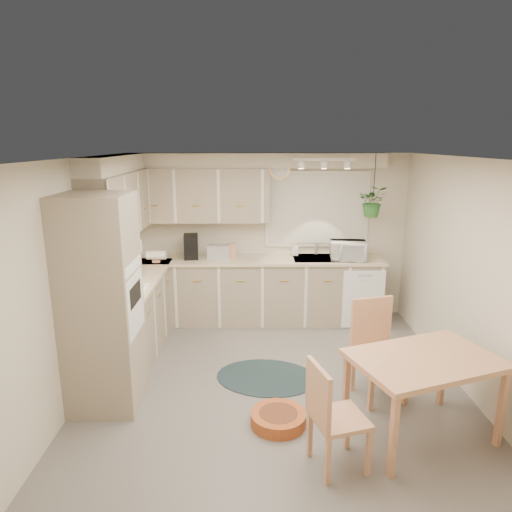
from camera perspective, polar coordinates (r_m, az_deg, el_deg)
name	(u,v)px	position (r m, az deg, el deg)	size (l,w,h in m)	color
floor	(274,383)	(5.16, 2.30, -15.53)	(4.20, 4.20, 0.00)	#656159
ceiling	(277,158)	(4.49, 2.60, 12.14)	(4.20, 4.20, 0.00)	silver
wall_back	(269,236)	(6.72, 1.58, 2.50)	(4.00, 0.04, 2.40)	beige
wall_front	(293,382)	(2.75, 4.62, -15.43)	(4.00, 0.04, 2.40)	beige
wall_left	(80,278)	(5.01, -21.10, -2.55)	(0.04, 4.20, 2.40)	beige
wall_right	(469,277)	(5.19, 25.12, -2.39)	(0.04, 4.20, 2.40)	beige
base_cab_left	(136,315)	(5.94, -14.81, -7.12)	(0.60, 1.85, 0.90)	tan
base_cab_back	(255,291)	(6.63, -0.11, -4.40)	(3.60, 0.60, 0.90)	tan
counter_left	(134,279)	(5.79, -15.00, -2.77)	(0.64, 1.89, 0.04)	beige
counter_back	(255,260)	(6.48, -0.11, -0.48)	(3.64, 0.64, 0.04)	beige
oven_stack	(102,304)	(4.61, -18.75, -5.72)	(0.65, 0.65, 2.10)	tan
wall_oven_face	(135,304)	(4.52, -14.87, -5.83)	(0.02, 0.56, 0.58)	silver
upper_cab_left	(121,204)	(5.76, -16.58, 6.26)	(0.35, 2.00, 0.75)	tan
upper_cab_back	(198,195)	(6.49, -7.26, 7.56)	(2.00, 0.35, 0.75)	tan
soffit_left	(115,164)	(5.72, -17.16, 10.96)	(0.30, 2.00, 0.20)	beige
soffit_back	(255,160)	(6.44, -0.13, 11.86)	(3.60, 0.30, 0.20)	beige
cooktop	(122,292)	(5.25, -16.45, -4.33)	(0.52, 0.58, 0.02)	silver
range_hood	(117,252)	(5.13, -17.02, 0.50)	(0.40, 0.60, 0.14)	silver
window_blinds	(317,209)	(6.69, 7.65, 5.79)	(1.40, 0.02, 1.00)	beige
window_frame	(317,209)	(6.70, 7.64, 5.80)	(1.50, 0.02, 1.10)	beige
sink	(318,261)	(6.56, 7.77, -0.61)	(0.70, 0.48, 0.10)	#B4B6BC
dishwasher_front	(363,300)	(6.52, 13.26, -5.32)	(0.58, 0.01, 0.83)	silver
track_light_bar	(324,159)	(6.11, 8.55, 11.87)	(0.80, 0.04, 0.04)	silver
wall_clock	(280,169)	(6.57, 2.98, 10.84)	(0.30, 0.30, 0.03)	gold
dining_table	(421,397)	(4.42, 19.97, -16.27)	(1.22, 0.81, 0.77)	tan
chair_left	(340,416)	(3.87, 10.41, -19.03)	(0.42, 0.42, 0.90)	tan
chair_back	(380,352)	(4.84, 15.30, -11.49)	(0.47, 0.47, 1.01)	tan
braided_rug	(266,377)	(5.25, 1.32, -14.90)	(1.12, 0.84, 0.01)	black
pet_bed	(278,419)	(4.49, 2.80, -19.64)	(0.52, 0.52, 0.12)	#A85821
microwave	(348,248)	(6.49, 11.43, 0.93)	(0.49, 0.27, 0.33)	silver
soap_bottle	(295,253)	(6.65, 4.92, 0.41)	(0.09, 0.19, 0.09)	silver
hanging_plant	(373,205)	(6.45, 14.40, 6.21)	(0.38, 0.43, 0.33)	#285F26
coffee_maker	(191,246)	(6.50, -8.12, 1.19)	(0.20, 0.24, 0.35)	black
toaster	(219,252)	(6.50, -4.69, 0.56)	(0.31, 0.18, 0.19)	#B4B6BC
knife_block	(232,251)	(6.52, -3.02, 0.68)	(0.09, 0.09, 0.20)	tan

